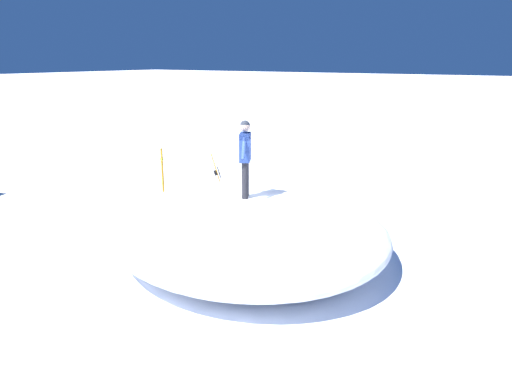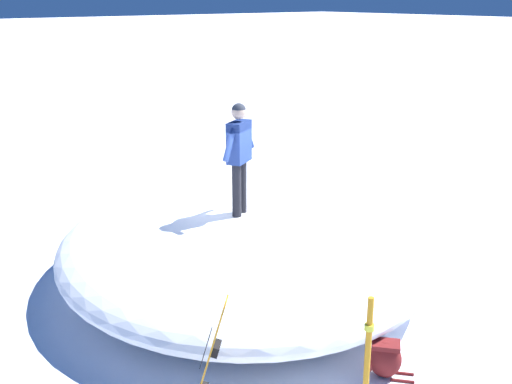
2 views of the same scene
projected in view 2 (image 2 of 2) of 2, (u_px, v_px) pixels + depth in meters
ground at (240, 275)px, 10.19m from camera, size 240.00×240.00×0.00m
snow_mound at (244, 243)px, 9.92m from camera, size 8.39×8.65×1.20m
snowboarder_standing at (239, 149)px, 9.15m from camera, size 0.93×0.56×1.69m
snowboard_primary_upright at (208, 362)px, 6.33m from camera, size 0.53×0.53×1.57m
backpack_near at (384, 359)px, 7.41m from camera, size 0.54×0.58×0.47m
trail_marker_pole at (366, 373)px, 5.99m from camera, size 0.10×0.10×1.71m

